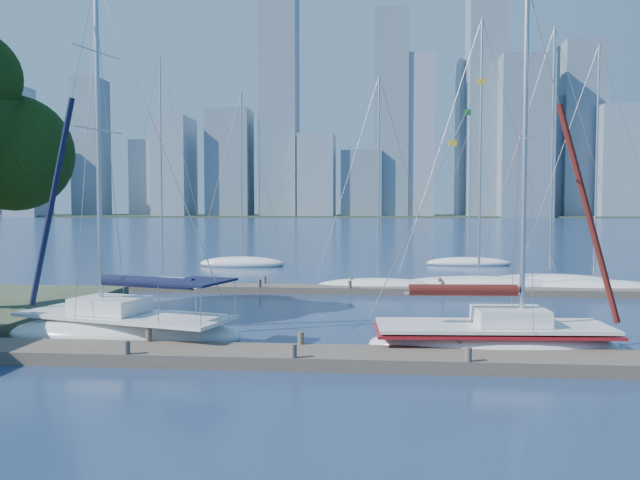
{
  "coord_description": "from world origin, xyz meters",
  "views": [
    {
      "loc": [
        2.34,
        -18.67,
        4.77
      ],
      "look_at": [
        0.34,
        4.0,
        3.58
      ],
      "focal_mm": 35.0,
      "sensor_mm": 36.0,
      "label": 1
    }
  ],
  "objects": [
    {
      "name": "bg_boat_4",
      "position": [
        12.74,
        19.31,
        0.3
      ],
      "size": [
        8.57,
        3.53,
        15.67
      ],
      "rotation": [
        0.0,
        0.0,
        -0.14
      ],
      "color": "white",
      "rests_on": "ground"
    },
    {
      "name": "bg_boat_5",
      "position": [
        14.62,
        17.34,
        0.26
      ],
      "size": [
        8.43,
        3.42,
        14.11
      ],
      "rotation": [
        0.0,
        0.0,
        -0.16
      ],
      "color": "white",
      "rests_on": "ground"
    },
    {
      "name": "skyline",
      "position": [
        16.76,
        290.44,
        36.16
      ],
      "size": [
        502.71,
        51.31,
        118.73
      ],
      "color": "gray",
      "rests_on": "ground"
    },
    {
      "name": "far_shore",
      "position": [
        0.0,
        320.0,
        0.0
      ],
      "size": [
        800.0,
        100.0,
        1.5
      ],
      "primitive_type": "cube",
      "color": "#38472D",
      "rests_on": "ground"
    },
    {
      "name": "near_dock",
      "position": [
        0.0,
        0.0,
        0.2
      ],
      "size": [
        26.0,
        2.0,
        0.4
      ],
      "primitive_type": "cube",
      "color": "#483D34",
      "rests_on": "ground"
    },
    {
      "name": "bg_boat_0",
      "position": [
        -10.03,
        16.66,
        0.26
      ],
      "size": [
        7.05,
        3.92,
        13.78
      ],
      "rotation": [
        0.0,
        0.0,
        -0.3
      ],
      "color": "white",
      "rests_on": "ground"
    },
    {
      "name": "bg_boat_2",
      "position": [
        2.54,
        17.02,
        0.25
      ],
      "size": [
        7.54,
        4.53,
        12.54
      ],
      "rotation": [
        0.0,
        0.0,
        0.36
      ],
      "color": "white",
      "rests_on": "ground"
    },
    {
      "name": "ground",
      "position": [
        0.0,
        0.0,
        0.0
      ],
      "size": [
        700.0,
        700.0,
        0.0
      ],
      "primitive_type": "plane",
      "color": "#182B4E",
      "rests_on": "ground"
    },
    {
      "name": "bg_boat_3",
      "position": [
        8.29,
        17.54,
        0.29
      ],
      "size": [
        9.86,
        4.8,
        15.77
      ],
      "rotation": [
        0.0,
        0.0,
        0.26
      ],
      "color": "white",
      "rests_on": "ground"
    },
    {
      "name": "bg_boat_7",
      "position": [
        10.08,
        33.45,
        0.23
      ],
      "size": [
        7.09,
        3.08,
        11.69
      ],
      "rotation": [
        0.0,
        0.0,
        -0.17
      ],
      "color": "white",
      "rests_on": "ground"
    },
    {
      "name": "far_dock",
      "position": [
        2.0,
        16.0,
        0.18
      ],
      "size": [
        30.0,
        1.8,
        0.36
      ],
      "primitive_type": "cube",
      "color": "#483D34",
      "rests_on": "ground"
    },
    {
      "name": "sailboat_maroon",
      "position": [
        6.2,
        1.92,
        0.98
      ],
      "size": [
        8.21,
        3.12,
        12.45
      ],
      "rotation": [
        0.0,
        0.0,
        0.06
      ],
      "color": "white",
      "rests_on": "ground"
    },
    {
      "name": "bg_boat_6",
      "position": [
        -8.36,
        30.88,
        0.29
      ],
      "size": [
        7.28,
        4.94,
        14.42
      ],
      "rotation": [
        0.0,
        0.0,
        0.42
      ],
      "color": "white",
      "rests_on": "ground"
    },
    {
      "name": "sailboat_navy",
      "position": [
        -6.49,
        2.5,
        1.04
      ],
      "size": [
        8.9,
        4.99,
        13.45
      ],
      "rotation": [
        0.0,
        0.0,
        -0.28
      ],
      "color": "white",
      "rests_on": "ground"
    }
  ]
}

